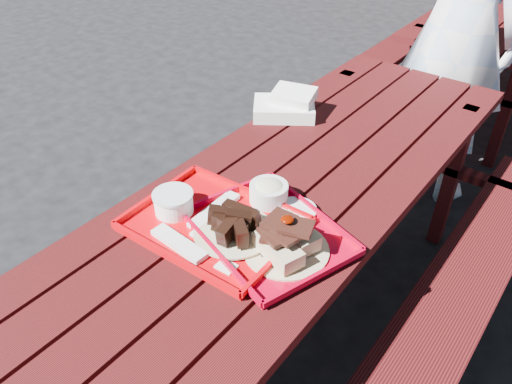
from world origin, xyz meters
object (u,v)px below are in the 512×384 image
(near_tray, at_px, (273,224))
(far_tray, at_px, (210,222))
(picnic_table_near, at_px, (282,231))
(person, at_px, (460,23))
(picnic_table_far, at_px, (509,26))

(near_tray, height_order, far_tray, near_tray)
(picnic_table_near, bearing_deg, person, 88.46)
(person, bearing_deg, near_tray, 113.20)
(far_tray, xyz_separation_m, person, (0.09, 1.74, 0.16))
(picnic_table_far, bearing_deg, person, -88.39)
(picnic_table_far, height_order, far_tray, far_tray)
(picnic_table_near, bearing_deg, far_tray, -100.22)
(far_tray, relative_size, person, 0.27)
(picnic_table_far, relative_size, far_tray, 4.81)
(near_tray, bearing_deg, person, 92.36)
(near_tray, bearing_deg, far_tray, -148.54)
(picnic_table_far, distance_m, near_tray, 3.01)
(picnic_table_far, bearing_deg, near_tray, -87.98)
(picnic_table_near, bearing_deg, picnic_table_far, 90.00)
(picnic_table_near, xyz_separation_m, near_tray, (0.11, -0.20, 0.22))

